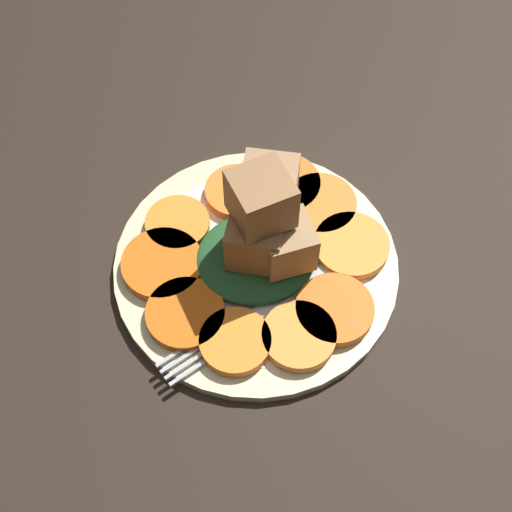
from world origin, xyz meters
The scene contains 14 objects.
table_slab centered at (0.00, 0.00, 1.00)cm, with size 120.00×120.00×2.00cm, color black.
plate centered at (0.00, 0.00, 2.52)cm, with size 25.42×25.42×1.05cm.
carrot_slice_0 centered at (4.46, 7.45, 3.58)cm, with size 7.07×7.07×0.97cm, color orange.
carrot_slice_1 centered at (-0.37, 7.62, 3.58)cm, with size 6.01×6.01×0.97cm, color orange.
carrot_slice_2 centered at (-6.07, 5.35, 3.58)cm, with size 5.90×5.90×0.97cm, color orange.
carrot_slice_3 centered at (-8.15, 1.44, 3.58)cm, with size 7.24×7.24×0.97cm, color #D66114.
carrot_slice_4 centered at (-7.09, -3.87, 3.58)cm, with size 6.75×6.75×0.97cm, color #D45F12.
carrot_slice_5 centered at (-3.56, -7.36, 3.58)cm, with size 6.02×6.02×0.97cm, color orange.
carrot_slice_6 centered at (1.69, -8.12, 3.58)cm, with size 6.25×6.25×0.97cm, color orange.
carrot_slice_7 centered at (5.30, -6.46, 3.58)cm, with size 6.72×6.72×0.97cm, color orange.
carrot_slice_8 centered at (8.64, -0.65, 3.58)cm, with size 6.81×6.81×0.97cm, color orange.
carrot_slice_9 centered at (7.18, 4.37, 3.58)cm, with size 6.80×6.80×0.97cm, color orange.
center_pile centered at (0.63, 0.25, 7.48)cm, with size 10.69×9.62×10.80cm.
fork centered at (-2.06, -5.57, 3.30)cm, with size 17.22×8.46×0.40cm.
Camera 1 is at (-7.78, -31.99, 57.34)cm, focal length 50.00 mm.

